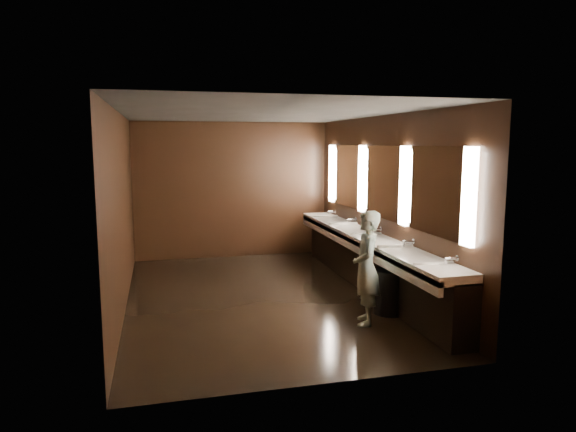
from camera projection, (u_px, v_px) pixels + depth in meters
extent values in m
plane|color=black|center=(261.00, 297.00, 7.94)|extent=(6.00, 6.00, 0.00)
cube|color=#2D2D2B|center=(260.00, 113.00, 7.55)|extent=(4.00, 6.00, 0.02)
cube|color=black|center=(232.00, 190.00, 10.63)|extent=(4.00, 0.02, 2.80)
cube|color=black|center=(321.00, 245.00, 4.87)|extent=(4.00, 0.02, 2.80)
cube|color=black|center=(122.00, 212.00, 7.26)|extent=(0.02, 6.00, 2.80)
cube|color=black|center=(382.00, 204.00, 8.23)|extent=(0.02, 6.00, 2.80)
cube|color=black|center=(371.00, 265.00, 8.33)|extent=(0.36, 5.40, 0.81)
cube|color=white|center=(366.00, 238.00, 8.24)|extent=(0.55, 5.40, 0.12)
cube|color=white|center=(351.00, 244.00, 8.20)|extent=(0.06, 5.40, 0.18)
cylinder|color=silver|center=(452.00, 258.00, 6.16)|extent=(0.18, 0.04, 0.04)
cylinder|color=silver|center=(409.00, 242.00, 7.21)|extent=(0.18, 0.04, 0.04)
cylinder|color=silver|center=(377.00, 229.00, 8.27)|extent=(0.18, 0.04, 0.04)
cylinder|color=silver|center=(352.00, 219.00, 9.33)|extent=(0.18, 0.04, 0.04)
cylinder|color=silver|center=(332.00, 212.00, 10.38)|extent=(0.18, 0.04, 0.04)
cube|color=#FAE3CC|center=(469.00, 197.00, 5.87)|extent=(0.06, 0.22, 1.15)
cube|color=white|center=(434.00, 191.00, 6.65)|extent=(0.03, 1.32, 1.15)
cube|color=#FAE3CC|center=(405.00, 186.00, 7.41)|extent=(0.06, 0.23, 1.15)
cube|color=white|center=(382.00, 182.00, 8.18)|extent=(0.03, 1.32, 1.15)
cube|color=#FAE3CC|center=(362.00, 179.00, 8.95)|extent=(0.06, 0.23, 1.15)
cube|color=white|center=(347.00, 176.00, 9.72)|extent=(0.03, 1.32, 1.15)
cube|color=#FAE3CC|center=(332.00, 174.00, 10.48)|extent=(0.06, 0.22, 1.15)
imported|color=#94CFDE|center=(366.00, 268.00, 6.69)|extent=(0.51, 0.63, 1.50)
cylinder|color=black|center=(388.00, 292.00, 7.14)|extent=(0.42, 0.42, 0.62)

